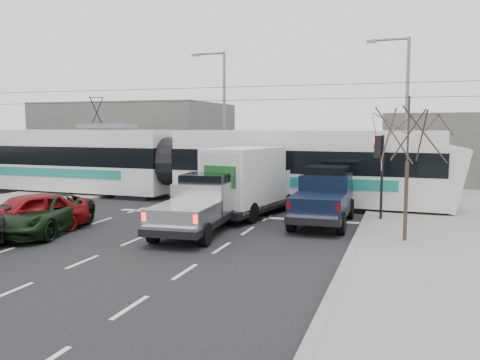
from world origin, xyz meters
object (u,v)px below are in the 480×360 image
(navy_pickup, at_px, (324,196))
(box_truck, at_px, (250,182))
(silver_pickup, at_px, (200,204))
(tram, at_px, (174,163))
(traffic_signal, at_px, (379,159))
(street_lamp_near, at_px, (403,108))
(street_lamp_far, at_px, (222,111))
(bare_tree, at_px, (408,136))
(green_car, at_px, (41,214))
(red_car, at_px, (27,213))

(navy_pickup, bearing_deg, box_truck, 166.65)
(silver_pickup, bearing_deg, tram, 118.09)
(traffic_signal, distance_m, silver_pickup, 7.90)
(navy_pickup, bearing_deg, tram, 152.57)
(street_lamp_near, xyz_separation_m, silver_pickup, (-7.35, -11.66, -4.01))
(street_lamp_far, xyz_separation_m, box_truck, (4.94, -9.66, -3.55))
(bare_tree, distance_m, street_lamp_far, 17.97)
(tram, relative_size, green_car, 5.46)
(street_lamp_near, bearing_deg, street_lamp_far, 170.13)
(bare_tree, height_order, tram, tram)
(box_truck, bearing_deg, street_lamp_near, 59.73)
(silver_pickup, bearing_deg, street_lamp_near, 54.02)
(bare_tree, xyz_separation_m, red_car, (-13.75, -2.72, -2.99))
(street_lamp_near, height_order, green_car, street_lamp_near)
(tram, bearing_deg, silver_pickup, -55.70)
(traffic_signal, bearing_deg, green_car, -152.72)
(street_lamp_far, distance_m, silver_pickup, 14.83)
(street_lamp_far, distance_m, red_car, 16.90)
(street_lamp_near, bearing_deg, box_truck, -130.56)
(traffic_signal, height_order, box_truck, traffic_signal)
(bare_tree, bearing_deg, street_lamp_far, 131.12)
(street_lamp_near, distance_m, silver_pickup, 14.36)
(traffic_signal, bearing_deg, red_car, -151.96)
(traffic_signal, relative_size, silver_pickup, 0.58)
(street_lamp_far, distance_m, tram, 6.62)
(traffic_signal, xyz_separation_m, box_truck, (-5.72, -0.16, -1.18))
(navy_pickup, bearing_deg, street_lamp_far, 128.26)
(green_car, bearing_deg, silver_pickup, 10.02)
(box_truck, height_order, green_car, box_truck)
(silver_pickup, height_order, navy_pickup, navy_pickup)
(box_truck, bearing_deg, silver_pickup, -90.92)
(tram, xyz_separation_m, red_car, (-1.25, -10.38, -1.27))
(street_lamp_far, relative_size, navy_pickup, 1.58)
(bare_tree, distance_m, green_car, 13.95)
(traffic_signal, xyz_separation_m, street_lamp_near, (0.84, 7.50, 2.37))
(tram, xyz_separation_m, green_car, (-0.91, -9.99, -1.34))
(silver_pickup, bearing_deg, bare_tree, -2.52)
(green_car, bearing_deg, traffic_signal, 16.69)
(traffic_signal, relative_size, street_lamp_near, 0.40)
(bare_tree, xyz_separation_m, traffic_signal, (-1.13, 4.00, -1.05))
(street_lamp_far, height_order, green_car, street_lamp_far)
(navy_pickup, relative_size, green_car, 1.08)
(traffic_signal, height_order, green_car, traffic_signal)
(street_lamp_near, height_order, street_lamp_far, same)
(box_truck, distance_m, red_car, 9.56)
(box_truck, relative_size, red_car, 1.41)
(green_car, relative_size, red_car, 1.12)
(silver_pickup, bearing_deg, red_car, -161.03)
(navy_pickup, height_order, green_car, navy_pickup)
(tram, distance_m, silver_pickup, 9.26)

